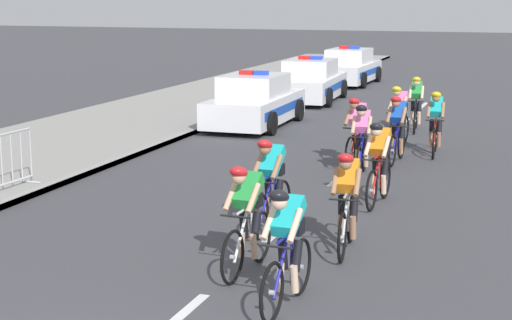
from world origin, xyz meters
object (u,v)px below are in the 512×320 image
at_px(cyclist_fourth, 271,183).
at_px(police_car_second, 311,82).
at_px(cyclist_second, 247,217).
at_px(cyclist_eighth, 436,122).
at_px(cyclist_sixth, 362,139).
at_px(cyclist_tenth, 416,103).
at_px(police_car_nearest, 255,103).
at_px(cyclist_third, 347,200).
at_px(police_car_third, 349,68).
at_px(cyclist_fifth, 379,162).
at_px(cyclist_eleventh, 399,115).
at_px(cyclist_lead, 287,246).
at_px(cyclist_ninth, 357,130).
at_px(cyclist_seventh, 397,128).

xyz_separation_m(cyclist_fourth, police_car_second, (-3.79, 16.02, -0.11)).
xyz_separation_m(cyclist_second, cyclist_eighth, (1.30, 9.34, 0.00)).
relative_size(cyclist_sixth, police_car_second, 0.38).
distance_m(cyclist_fourth, cyclist_tenth, 10.69).
bearing_deg(police_car_nearest, police_car_second, 89.99).
relative_size(cyclist_third, cyclist_eighth, 1.00).
xyz_separation_m(cyclist_eighth, cyclist_tenth, (-0.95, 3.35, 0.00)).
bearing_deg(police_car_third, cyclist_fifth, -75.66).
relative_size(cyclist_tenth, cyclist_eleventh, 1.00).
bearing_deg(cyclist_eleventh, cyclist_fourth, -94.45).
distance_m(cyclist_lead, cyclist_ninth, 8.73).
relative_size(cyclist_lead, cyclist_tenth, 1.00).
bearing_deg(cyclist_ninth, cyclist_eleventh, 79.43).
xyz_separation_m(cyclist_seventh, cyclist_eighth, (0.69, 1.16, 0.00)).
bearing_deg(cyclist_tenth, police_car_nearest, -172.55).
relative_size(cyclist_lead, police_car_second, 0.38).
height_order(cyclist_second, police_car_third, police_car_third).
xyz_separation_m(cyclist_sixth, cyclist_eighth, (1.13, 2.81, 0.00)).
distance_m(cyclist_second, cyclist_seventh, 8.20).
distance_m(cyclist_third, cyclist_seventh, 6.86).
distance_m(cyclist_third, cyclist_eighth, 8.01).
bearing_deg(police_car_second, cyclist_lead, -75.36).
distance_m(cyclist_third, police_car_second, 17.49).
distance_m(cyclist_eighth, police_car_third, 15.70).
xyz_separation_m(cyclist_second, police_car_second, (-4.10, 18.04, -0.11)).
distance_m(cyclist_sixth, cyclist_ninth, 1.11).
xyz_separation_m(cyclist_tenth, police_car_second, (-4.46, 5.35, -0.11)).
xyz_separation_m(cyclist_seventh, cyclist_eleventh, (-0.30, 1.99, 0.00)).
bearing_deg(cyclist_fourth, cyclist_eleventh, 85.55).
bearing_deg(cyclist_eighth, cyclist_lead, -92.26).
xyz_separation_m(cyclist_second, cyclist_eleventh, (0.31, 10.17, 0.00)).
height_order(cyclist_tenth, police_car_second, police_car_second).
bearing_deg(cyclist_fifth, cyclist_second, -102.61).
height_order(cyclist_lead, cyclist_sixth, same).
bearing_deg(cyclist_fifth, cyclist_sixth, 109.21).
bearing_deg(cyclist_eighth, cyclist_fifth, -93.91).
bearing_deg(cyclist_seventh, cyclist_second, -94.30).
relative_size(cyclist_fourth, police_car_third, 0.39).
relative_size(cyclist_eighth, police_car_second, 0.38).
height_order(cyclist_tenth, police_car_third, police_car_third).
relative_size(cyclist_lead, cyclist_ninth, 1.00).
xyz_separation_m(cyclist_fifth, cyclist_seventh, (-0.34, 3.90, 0.00)).
bearing_deg(police_car_third, cyclist_ninth, -76.57).
bearing_deg(cyclist_eleventh, cyclist_ninth, -100.57).
relative_size(cyclist_eighth, cyclist_tenth, 1.00).
bearing_deg(cyclist_second, cyclist_sixth, 88.49).
bearing_deg(cyclist_third, cyclist_lead, -94.08).
distance_m(cyclist_seventh, cyclist_tenth, 4.52).
bearing_deg(cyclist_sixth, cyclist_fifth, -70.79).
relative_size(police_car_nearest, police_car_third, 1.00).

